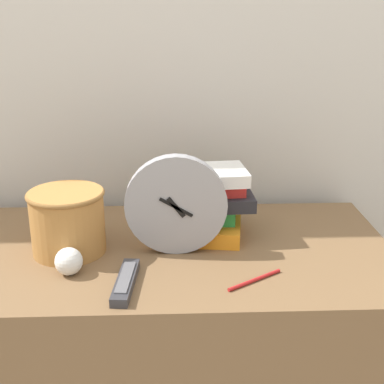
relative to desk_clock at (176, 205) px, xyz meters
The scene contains 8 objects.
wall_back 0.51m from the desk_clock, 97.17° to the left, with size 6.00×0.04×2.40m.
desk 0.50m from the desk_clock, 157.90° to the left, with size 1.15×0.58×0.75m.
desk_clock is the anchor object (origin of this frame).
book_stack 0.13m from the desk_clock, 55.32° to the left, with size 0.24×0.21×0.18m.
basket 0.26m from the desk_clock, behind, with size 0.18×0.18×0.15m.
tv_remote 0.22m from the desk_clock, 124.20° to the right, with size 0.05×0.18×0.02m.
crumpled_paper_ball 0.27m from the desk_clock, 156.83° to the right, with size 0.06×0.06×0.06m.
pen 0.25m from the desk_clock, 42.58° to the right, with size 0.13×0.09×0.01m.
Camera 1 is at (0.04, -0.89, 1.32)m, focal length 50.00 mm.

